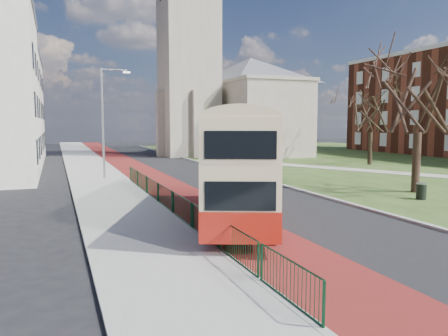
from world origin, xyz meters
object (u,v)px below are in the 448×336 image
streetlamp (105,117)px  winter_tree_near (420,84)px  bus (239,160)px  winter_tree_far (372,106)px  litter_bin (421,191)px

streetlamp → winter_tree_near: 21.18m
streetlamp → bus: streetlamp is taller
winter_tree_far → litter_bin: bearing=-121.9°
winter_tree_far → winter_tree_near: bearing=-121.0°
bus → litter_bin: bearing=27.9°
bus → winter_tree_near: size_ratio=1.20×
bus → winter_tree_far: winter_tree_far is taller
winter_tree_near → litter_bin: (-1.60, -2.04, -5.93)m
bus → winter_tree_far: (21.72, 17.94, 3.19)m
streetlamp → winter_tree_far: (25.51, 1.81, 1.20)m
bus → litter_bin: bus is taller
streetlamp → litter_bin: streetlamp is taller
streetlamp → litter_bin: 21.67m
streetlamp → litter_bin: bearing=-45.3°
winter_tree_near → litter_bin: size_ratio=10.31×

